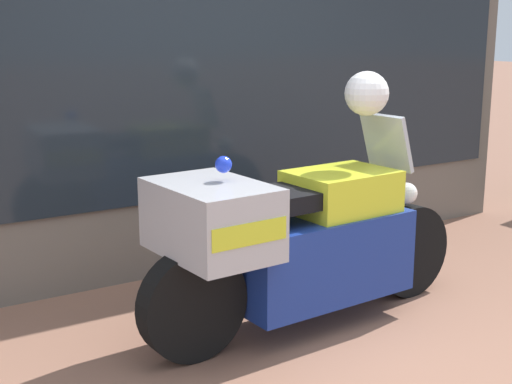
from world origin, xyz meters
name	(u,v)px	position (x,y,z in m)	size (l,w,h in m)	color
ground_plane	(355,363)	(0.00, 0.00, 0.00)	(60.00, 60.00, 0.00)	#8E604C
shop_building	(120,39)	(-0.45, 2.00, 1.66)	(6.22, 0.55, 3.31)	#6B6056
window_display	(232,194)	(0.44, 2.03, 0.47)	(4.75, 0.30, 1.95)	slate
paramedic_motorcycle	(294,239)	(-0.01, 0.55, 0.55)	(2.26, 0.75, 1.22)	black
white_helmet	(367,93)	(0.52, 0.58, 1.36)	(0.26, 0.26, 0.26)	white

